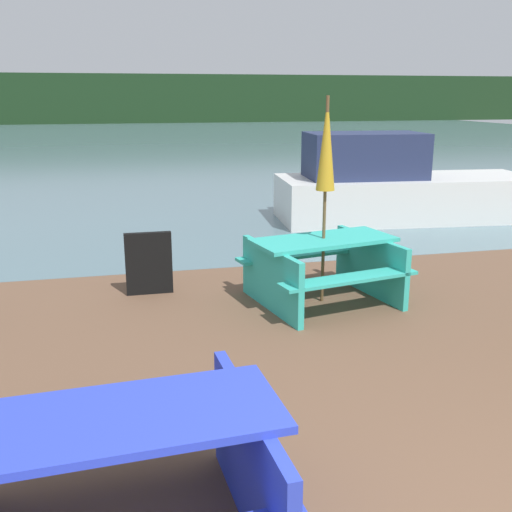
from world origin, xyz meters
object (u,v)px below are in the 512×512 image
picnic_table_teal (323,264)px  boat (397,188)px  umbrella_gold (326,148)px  picnic_table_blue (109,474)px  signboard (149,263)px

picnic_table_teal → boat: bearing=54.7°
umbrella_gold → picnic_table_blue: bearing=-124.1°
picnic_table_teal → signboard: size_ratio=2.46×
picnic_table_blue → umbrella_gold: bearing=55.9°
picnic_table_teal → picnic_table_blue: bearing=-124.1°
picnic_table_teal → umbrella_gold: bearing=-93.6°
picnic_table_teal → umbrella_gold: umbrella_gold is taller
umbrella_gold → signboard: size_ratio=3.07×
picnic_table_teal → boat: size_ratio=0.37×
picnic_table_teal → signboard: signboard is taller
umbrella_gold → signboard: (-1.92, 0.74, -1.38)m
picnic_table_blue → signboard: picnic_table_blue is taller
picnic_table_blue → umbrella_gold: 4.42m
picnic_table_blue → boat: bearing=55.2°
picnic_table_blue → signboard: (0.45, 4.23, -0.09)m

